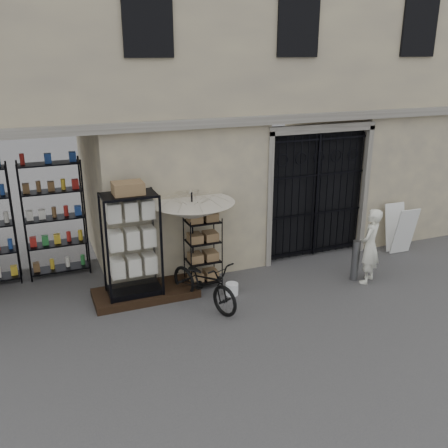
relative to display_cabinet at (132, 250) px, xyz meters
name	(u,v)px	position (x,y,z in m)	size (l,w,h in m)	color
ground	(292,310)	(2.61, -1.50, -1.04)	(80.00, 80.00, 0.00)	#232326
main_building	(214,54)	(2.61, 2.50, 3.46)	(14.00, 4.00, 9.00)	tan
shop_recess	(20,218)	(-1.89, 1.30, 0.46)	(3.00, 1.70, 3.00)	black
shop_shelving	(19,223)	(-1.94, 1.80, 0.21)	(2.70, 0.50, 2.50)	black
iron_gate	(313,193)	(4.36, 0.78, 0.46)	(2.50, 0.21, 3.00)	black
step_platform	(146,293)	(0.21, 0.05, -0.96)	(2.00, 0.90, 0.15)	black
display_cabinet	(132,250)	(0.00, 0.00, 0.00)	(1.15, 0.95, 2.14)	black
wire_rack	(203,253)	(1.43, 0.09, -0.31)	(0.72, 0.57, 1.48)	black
market_umbrella	(192,206)	(1.24, 0.14, 0.68)	(1.53, 1.56, 2.39)	black
white_bucket	(232,289)	(1.82, -0.50, -0.92)	(0.25, 0.25, 0.24)	white
bicycle	(204,304)	(1.17, -0.68, -1.04)	(0.61, 0.92, 1.76)	black
steel_bollard	(355,260)	(4.47, -0.83, -0.60)	(0.16, 0.16, 0.87)	slate
shopkeeper	(366,281)	(4.67, -1.00, -1.04)	(0.58, 1.59, 0.38)	silver
easel_sign	(400,229)	(6.37, 0.06, -0.45)	(0.56, 0.64, 1.13)	silver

